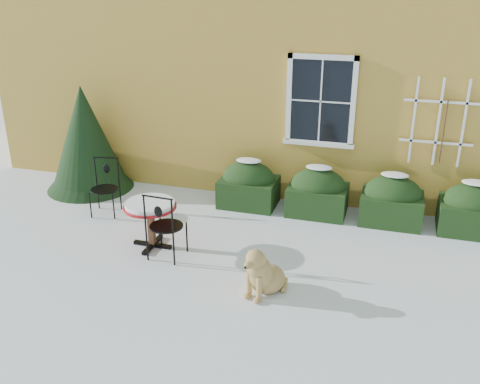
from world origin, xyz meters
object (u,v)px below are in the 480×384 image
(evergreen_shrub, at_px, (87,148))
(dog, at_px, (262,274))
(patio_chair_far, at_px, (105,187))
(bistro_table, at_px, (150,210))
(patio_chair_near, at_px, (165,225))

(evergreen_shrub, height_order, dog, evergreen_shrub)
(evergreen_shrub, xyz_separation_m, patio_chair_far, (0.96, -1.01, -0.34))
(evergreen_shrub, distance_m, patio_chair_far, 1.43)
(bistro_table, distance_m, patio_chair_far, 1.68)
(evergreen_shrub, relative_size, bistro_table, 2.51)
(patio_chair_near, bearing_deg, patio_chair_far, -32.37)
(patio_chair_near, xyz_separation_m, patio_chair_far, (-1.73, 1.22, -0.04))
(evergreen_shrub, relative_size, patio_chair_near, 1.93)
(patio_chair_near, xyz_separation_m, dog, (1.67, -0.55, -0.24))
(evergreen_shrub, relative_size, patio_chair_far, 2.07)
(patio_chair_far, bearing_deg, evergreen_shrub, 121.34)
(patio_chair_near, relative_size, patio_chair_far, 1.07)
(patio_chair_near, relative_size, dog, 1.35)
(bistro_table, height_order, patio_chair_near, patio_chair_near)
(evergreen_shrub, relative_size, dog, 2.60)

